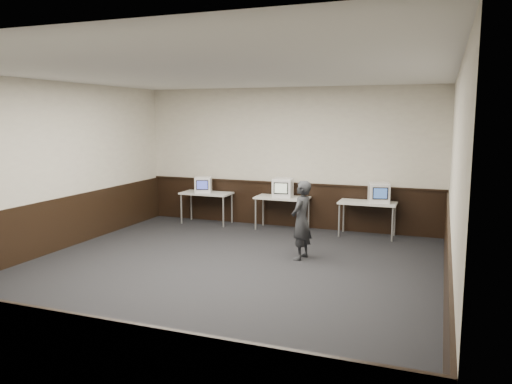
% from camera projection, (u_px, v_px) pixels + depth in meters
% --- Properties ---
extents(floor, '(8.00, 8.00, 0.00)m').
position_uv_depth(floor, '(214.00, 276.00, 8.01)').
color(floor, black).
rests_on(floor, ground).
extents(ceiling, '(8.00, 8.00, 0.00)m').
position_uv_depth(ceiling, '(211.00, 72.00, 7.54)').
color(ceiling, white).
rests_on(ceiling, back_wall).
extents(back_wall, '(7.00, 0.00, 7.00)m').
position_uv_depth(back_wall, '(288.00, 158.00, 11.48)').
color(back_wall, beige).
rests_on(back_wall, ground).
extents(front_wall, '(7.00, 0.00, 7.00)m').
position_uv_depth(front_wall, '(2.00, 233.00, 4.07)').
color(front_wall, beige).
rests_on(front_wall, ground).
extents(left_wall, '(0.00, 8.00, 8.00)m').
position_uv_depth(left_wall, '(37.00, 169.00, 8.99)').
color(left_wall, beige).
rests_on(left_wall, ground).
extents(right_wall, '(0.00, 8.00, 8.00)m').
position_uv_depth(right_wall, '(454.00, 189.00, 6.56)').
color(right_wall, beige).
rests_on(right_wall, ground).
extents(wainscot_back, '(6.98, 0.04, 1.00)m').
position_uv_depth(wainscot_back, '(287.00, 205.00, 11.62)').
color(wainscot_back, black).
rests_on(wainscot_back, back_wall).
extents(wainscot_front, '(6.98, 0.04, 1.00)m').
position_uv_depth(wainscot_front, '(13.00, 358.00, 4.26)').
color(wainscot_front, black).
rests_on(wainscot_front, front_wall).
extents(wainscot_left, '(0.04, 7.98, 1.00)m').
position_uv_depth(wainscot_left, '(42.00, 229.00, 9.15)').
color(wainscot_left, black).
rests_on(wainscot_left, left_wall).
extents(wainscot_right, '(0.04, 7.98, 1.00)m').
position_uv_depth(wainscot_right, '(447.00, 269.00, 6.73)').
color(wainscot_right, black).
rests_on(wainscot_right, right_wall).
extents(wainscot_rail, '(6.98, 0.06, 0.04)m').
position_uv_depth(wainscot_rail, '(287.00, 183.00, 11.53)').
color(wainscot_rail, black).
rests_on(wainscot_rail, wainscot_back).
extents(desk_left, '(1.20, 0.60, 0.75)m').
position_uv_depth(desk_left, '(206.00, 195.00, 11.91)').
color(desk_left, silver).
rests_on(desk_left, ground).
extents(desk_center, '(1.20, 0.60, 0.75)m').
position_uv_depth(desk_center, '(282.00, 200.00, 11.24)').
color(desk_center, silver).
rests_on(desk_center, ground).
extents(desk_right, '(1.20, 0.60, 0.75)m').
position_uv_depth(desk_right, '(368.00, 205.00, 10.58)').
color(desk_right, silver).
rests_on(desk_right, ground).
extents(emac_left, '(0.49, 0.50, 0.38)m').
position_uv_depth(emac_left, '(203.00, 185.00, 11.85)').
color(emac_left, white).
rests_on(emac_left, desk_left).
extents(emac_center, '(0.47, 0.50, 0.42)m').
position_uv_depth(emac_center, '(283.00, 188.00, 11.16)').
color(emac_center, white).
rests_on(emac_center, desk_center).
extents(emac_right, '(0.51, 0.53, 0.42)m').
position_uv_depth(emac_right, '(379.00, 193.00, 10.46)').
color(emac_right, white).
rests_on(emac_right, desk_right).
extents(person, '(0.42, 0.56, 1.42)m').
position_uv_depth(person, '(301.00, 220.00, 8.90)').
color(person, '#25262A').
rests_on(person, ground).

